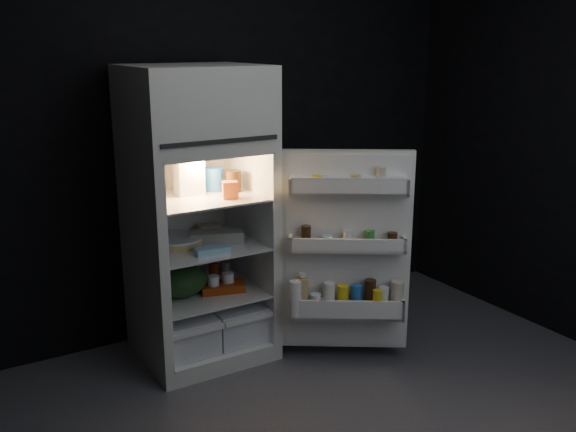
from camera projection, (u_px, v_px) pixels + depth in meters
wall_back at (193, 131)px, 4.14m from camera, size 4.00×0.00×2.70m
refrigerator at (196, 205)px, 3.85m from camera, size 0.76×0.71×1.78m
fridge_door at (346, 256)px, 3.79m from camera, size 0.71×0.55×1.22m
milk_jug at (189, 174)px, 3.80m from camera, size 0.17×0.17×0.24m
mayo_jar at (214, 179)px, 3.90m from camera, size 0.15×0.15×0.14m
jam_jar at (234, 181)px, 3.88m from camera, size 0.11×0.11×0.13m
amber_bottle at (148, 179)px, 3.70m from camera, size 0.10×0.10×0.22m
small_carton at (230, 190)px, 3.71m from camera, size 0.10×0.09×0.10m
egg_carton at (217, 237)px, 3.89m from camera, size 0.35×0.23×0.07m
pie at (177, 242)px, 3.85m from camera, size 0.38×0.38×0.04m
flat_package at (212, 250)px, 3.69m from camera, size 0.21×0.12×0.04m
wrapped_pkg at (210, 228)px, 4.10m from camera, size 0.15×0.13×0.05m
produce_bag at (181, 281)px, 3.83m from camera, size 0.34×0.29×0.20m
yogurt_tray at (222, 287)px, 3.93m from camera, size 0.29×0.21×0.05m
small_can_red at (214, 270)px, 4.17m from camera, size 0.07×0.07×0.09m
small_can_silver at (225, 268)px, 4.20m from camera, size 0.09×0.09×0.09m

